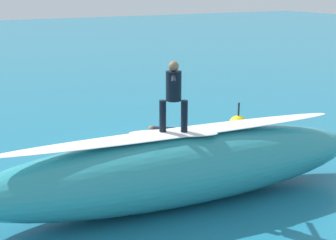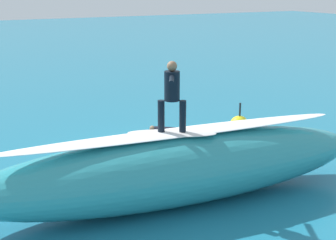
# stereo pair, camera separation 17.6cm
# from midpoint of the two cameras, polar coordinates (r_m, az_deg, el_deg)

# --- Properties ---
(ground_plane) EXTENTS (120.00, 120.00, 0.00)m
(ground_plane) POSITION_cam_midpoint_polar(r_m,az_deg,el_deg) (13.40, -1.38, -4.87)
(ground_plane) COLOR teal
(wave_crest) EXTENTS (9.92, 2.98, 1.69)m
(wave_crest) POSITION_cam_midpoint_polar(r_m,az_deg,el_deg) (10.51, 1.83, -6.17)
(wave_crest) COLOR teal
(wave_crest) RESTS_ON ground_plane
(wave_foam_lip) EXTENTS (8.33, 1.54, 0.08)m
(wave_foam_lip) POSITION_cam_midpoint_polar(r_m,az_deg,el_deg) (10.20, 1.88, -1.59)
(wave_foam_lip) COLOR white
(wave_foam_lip) RESTS_ON wave_crest
(surfboard_riding) EXTENTS (2.03, 1.45, 0.08)m
(surfboard_riding) POSITION_cam_midpoint_polar(r_m,az_deg,el_deg) (10.13, 1.00, -1.70)
(surfboard_riding) COLOR silver
(surfboard_riding) RESTS_ON wave_crest
(surfer_riding) EXTENTS (0.82, 1.38, 1.61)m
(surfer_riding) POSITION_cam_midpoint_polar(r_m,az_deg,el_deg) (9.87, 1.02, 3.68)
(surfer_riding) COLOR black
(surfer_riding) RESTS_ON surfboard_riding
(surfboard_paddling) EXTENTS (2.31, 1.94, 0.07)m
(surfboard_paddling) POSITION_cam_midpoint_polar(r_m,az_deg,el_deg) (15.28, 0.00, -1.95)
(surfboard_paddling) COLOR #E0563D
(surfboard_paddling) RESTS_ON ground_plane
(surfer_paddling) EXTENTS (1.34, 1.08, 0.28)m
(surfer_paddling) POSITION_cam_midpoint_polar(r_m,az_deg,el_deg) (15.21, 0.44, -1.42)
(surfer_paddling) COLOR black
(surfer_paddling) RESTS_ON surfboard_paddling
(buoy_marker) EXTENTS (0.66, 0.66, 1.12)m
(buoy_marker) POSITION_cam_midpoint_polar(r_m,az_deg,el_deg) (15.59, 9.39, -0.64)
(buoy_marker) COLOR yellow
(buoy_marker) RESTS_ON ground_plane
(foam_patch_near) EXTENTS (1.15, 0.92, 0.08)m
(foam_patch_near) POSITION_cam_midpoint_polar(r_m,az_deg,el_deg) (11.31, -1.04, -8.89)
(foam_patch_near) COLOR white
(foam_patch_near) RESTS_ON ground_plane
(foam_patch_mid) EXTENTS (0.63, 0.86, 0.12)m
(foam_patch_mid) POSITION_cam_midpoint_polar(r_m,az_deg,el_deg) (14.41, -11.49, -3.38)
(foam_patch_mid) COLOR white
(foam_patch_mid) RESTS_ON ground_plane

